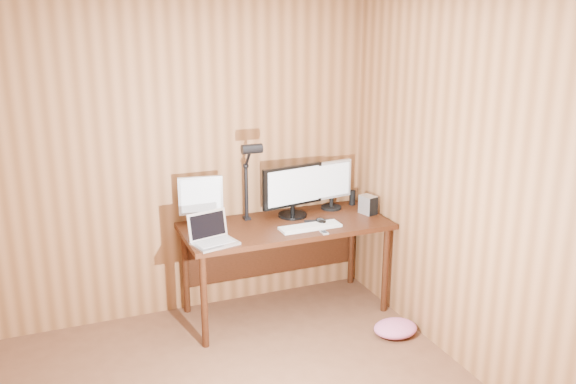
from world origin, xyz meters
TOP-DOWN VIEW (x-y plane):
  - room_shell at (0.00, 0.00)m, footprint 4.00×4.00m
  - desk at (0.93, 1.70)m, footprint 1.60×0.70m
  - monitor_center at (1.05, 1.78)m, footprint 0.53×0.23m
  - monitor_left at (0.32, 1.85)m, footprint 0.34×0.16m
  - monitor_right at (1.43, 1.84)m, footprint 0.36×0.17m
  - laptop at (0.29, 1.44)m, footprint 0.35×0.30m
  - keyboard at (1.07, 1.46)m, footprint 0.48×0.15m
  - mousepad at (1.18, 1.52)m, footprint 0.27×0.23m
  - mouse at (1.18, 1.52)m, footprint 0.08×0.12m
  - hard_drive at (1.65, 1.61)m, footprint 0.12×0.16m
  - phone at (1.12, 1.33)m, footprint 0.05×0.09m
  - speaker at (1.64, 1.87)m, footprint 0.05×0.05m
  - desk_lamp at (0.68, 1.76)m, footprint 0.16×0.22m
  - fabric_pile at (1.55, 0.97)m, footprint 0.41×0.37m

SIDE VIEW (x-z plane):
  - fabric_pile at x=1.55m, z-range 0.00..0.11m
  - desk at x=0.93m, z-range 0.25..1.00m
  - mousepad at x=1.18m, z-range 0.75..0.75m
  - phone at x=1.12m, z-range 0.75..0.76m
  - keyboard at x=1.07m, z-range 0.75..0.77m
  - mouse at x=1.18m, z-range 0.75..0.79m
  - laptop at x=0.29m, z-range 0.70..0.91m
  - speaker at x=1.64m, z-range 0.75..0.88m
  - hard_drive at x=1.65m, z-range 0.75..0.90m
  - monitor_left at x=0.32m, z-range 0.76..1.15m
  - monitor_center at x=1.05m, z-range 0.76..1.18m
  - monitor_right at x=1.43m, z-range 0.76..1.17m
  - desk_lamp at x=0.68m, z-range 0.83..1.51m
  - room_shell at x=0.00m, z-range -0.75..3.25m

